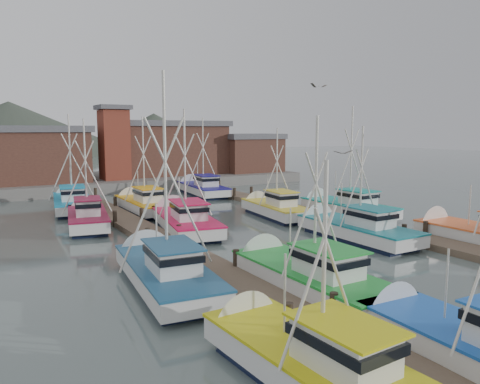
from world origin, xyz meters
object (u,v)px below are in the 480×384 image
boat_0 (470,345)px  boat_8 (183,220)px  boat_4 (303,275)px  lookout_tower (114,142)px  boat_12 (142,204)px

boat_0 → boat_8: size_ratio=0.87×
boat_4 → boat_8: bearing=88.0°
boat_0 → boat_4: boat_0 is taller
boat_4 → boat_8: size_ratio=0.90×
lookout_tower → boat_8: (-2.13, -24.36, -4.87)m
boat_12 → boat_8: bearing=-89.1°
boat_4 → boat_0: bearing=-89.8°
boat_0 → lookout_tower: bearing=89.1°
boat_4 → lookout_tower: bearing=86.1°
boat_8 → boat_4: bearing=-81.5°
boat_8 → boat_0: bearing=-80.8°
lookout_tower → boat_12: size_ratio=0.97×
lookout_tower → boat_0: 46.71m
boat_8 → boat_12: boat_8 is taller
boat_12 → boat_4: bearing=-91.0°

